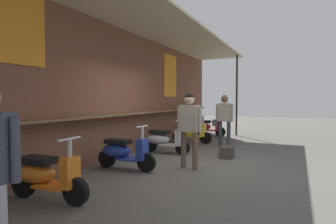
{
  "coord_description": "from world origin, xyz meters",
  "views": [
    {
      "loc": [
        -6.05,
        -2.35,
        1.51
      ],
      "look_at": [
        2.02,
        1.42,
        1.12
      ],
      "focal_mm": 30.0,
      "sensor_mm": 36.0,
      "label": 1
    }
  ],
  "objects_px": {
    "scooter_red": "(207,127)",
    "scooter_blue": "(123,152)",
    "scooter_orange": "(44,175)",
    "shopper_with_handbag": "(224,115)",
    "scooter_yellow": "(190,132)",
    "shopper_browsing": "(189,122)",
    "scooter_silver": "(163,140)",
    "merchandise_crate": "(227,152)"
  },
  "relations": [
    {
      "from": "scooter_red",
      "to": "merchandise_crate",
      "type": "xyz_separation_m",
      "value": [
        -3.94,
        -1.77,
        -0.24
      ]
    },
    {
      "from": "scooter_silver",
      "to": "shopper_with_handbag",
      "type": "xyz_separation_m",
      "value": [
        1.84,
        -1.27,
        0.62
      ]
    },
    {
      "from": "shopper_with_handbag",
      "to": "scooter_yellow",
      "type": "bearing_deg",
      "value": -99.92
    },
    {
      "from": "scooter_yellow",
      "to": "merchandise_crate",
      "type": "distance_m",
      "value": 2.64
    },
    {
      "from": "scooter_blue",
      "to": "merchandise_crate",
      "type": "bearing_deg",
      "value": 49.67
    },
    {
      "from": "scooter_orange",
      "to": "shopper_with_handbag",
      "type": "height_order",
      "value": "shopper_with_handbag"
    },
    {
      "from": "scooter_yellow",
      "to": "shopper_browsing",
      "type": "bearing_deg",
      "value": -72.33
    },
    {
      "from": "scooter_orange",
      "to": "shopper_with_handbag",
      "type": "bearing_deg",
      "value": 74.1
    },
    {
      "from": "merchandise_crate",
      "to": "scooter_blue",
      "type": "bearing_deg",
      "value": 140.46
    },
    {
      "from": "scooter_orange",
      "to": "scooter_red",
      "type": "distance_m",
      "value": 8.14
    },
    {
      "from": "scooter_yellow",
      "to": "scooter_orange",
      "type": "bearing_deg",
      "value": -92.88
    },
    {
      "from": "shopper_browsing",
      "to": "scooter_orange",
      "type": "bearing_deg",
      "value": -23.83
    },
    {
      "from": "scooter_blue",
      "to": "merchandise_crate",
      "type": "xyz_separation_m",
      "value": [
        2.14,
        -1.77,
        -0.24
      ]
    },
    {
      "from": "shopper_browsing",
      "to": "scooter_blue",
      "type": "bearing_deg",
      "value": -61.73
    },
    {
      "from": "scooter_yellow",
      "to": "scooter_red",
      "type": "distance_m",
      "value": 1.99
    },
    {
      "from": "scooter_orange",
      "to": "shopper_with_handbag",
      "type": "distance_m",
      "value": 6.08
    },
    {
      "from": "scooter_yellow",
      "to": "scooter_silver",
      "type": "bearing_deg",
      "value": -92.89
    },
    {
      "from": "scooter_silver",
      "to": "scooter_yellow",
      "type": "height_order",
      "value": "same"
    },
    {
      "from": "scooter_orange",
      "to": "shopper_with_handbag",
      "type": "relative_size",
      "value": 0.85
    },
    {
      "from": "scooter_silver",
      "to": "merchandise_crate",
      "type": "distance_m",
      "value": 1.79
    },
    {
      "from": "scooter_red",
      "to": "shopper_with_handbag",
      "type": "distance_m",
      "value": 2.64
    },
    {
      "from": "scooter_yellow",
      "to": "scooter_red",
      "type": "bearing_deg",
      "value": 87.12
    },
    {
      "from": "shopper_with_handbag",
      "to": "merchandise_crate",
      "type": "bearing_deg",
      "value": 17.29
    },
    {
      "from": "scooter_orange",
      "to": "scooter_red",
      "type": "relative_size",
      "value": 1.0
    },
    {
      "from": "scooter_red",
      "to": "shopper_with_handbag",
      "type": "bearing_deg",
      "value": -60.99
    },
    {
      "from": "scooter_orange",
      "to": "scooter_red",
      "type": "xyz_separation_m",
      "value": [
        8.14,
        0.0,
        0.0
      ]
    },
    {
      "from": "scooter_orange",
      "to": "merchandise_crate",
      "type": "bearing_deg",
      "value": 63.46
    },
    {
      "from": "scooter_yellow",
      "to": "shopper_browsing",
      "type": "distance_m",
      "value": 3.73
    },
    {
      "from": "shopper_browsing",
      "to": "scooter_red",
      "type": "bearing_deg",
      "value": -165.04
    },
    {
      "from": "scooter_yellow",
      "to": "shopper_with_handbag",
      "type": "height_order",
      "value": "shopper_with_handbag"
    },
    {
      "from": "scooter_silver",
      "to": "merchandise_crate",
      "type": "relative_size",
      "value": 3.44
    },
    {
      "from": "scooter_blue",
      "to": "scooter_yellow",
      "type": "bearing_deg",
      "value": 89.21
    },
    {
      "from": "scooter_orange",
      "to": "scooter_silver",
      "type": "relative_size",
      "value": 1.0
    },
    {
      "from": "scooter_red",
      "to": "merchandise_crate",
      "type": "distance_m",
      "value": 4.32
    },
    {
      "from": "scooter_orange",
      "to": "shopper_browsing",
      "type": "distance_m",
      "value": 3.07
    },
    {
      "from": "merchandise_crate",
      "to": "scooter_yellow",
      "type": "bearing_deg",
      "value": 42.15
    },
    {
      "from": "scooter_red",
      "to": "shopper_browsing",
      "type": "bearing_deg",
      "value": -77.23
    },
    {
      "from": "scooter_silver",
      "to": "scooter_yellow",
      "type": "distance_m",
      "value": 2.09
    },
    {
      "from": "scooter_red",
      "to": "scooter_blue",
      "type": "bearing_deg",
      "value": -90.6
    },
    {
      "from": "scooter_orange",
      "to": "scooter_yellow",
      "type": "height_order",
      "value": "same"
    },
    {
      "from": "scooter_yellow",
      "to": "shopper_with_handbag",
      "type": "relative_size",
      "value": 0.85
    },
    {
      "from": "scooter_silver",
      "to": "shopper_browsing",
      "type": "distance_m",
      "value": 1.97
    }
  ]
}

